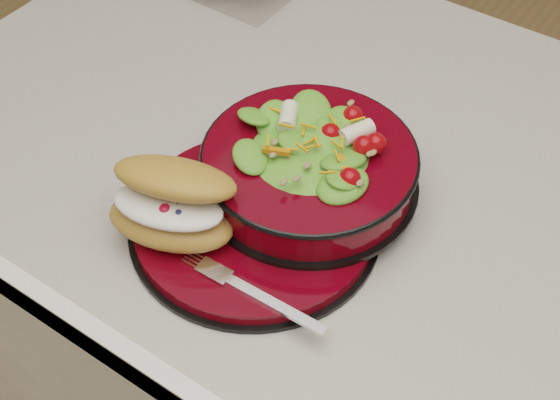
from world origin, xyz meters
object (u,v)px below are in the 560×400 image
Objects in this scene: dinner_plate at (255,222)px; croissant at (172,204)px; fork at (256,294)px; salad_bowl at (309,161)px; island_counter at (359,367)px.

croissant reaches higher than dinner_plate.
dinner_plate is at bearing 35.18° from fork.
salad_bowl reaches higher than croissant.
island_counter is 0.51m from salad_bowl.
salad_bowl is at bearing 41.72° from croissant.
salad_bowl is at bearing -122.82° from island_counter.
island_counter is 4.98× the size of salad_bowl.
salad_bowl reaches higher than island_counter.
island_counter is at bearing -4.59° from fork.
dinner_plate is 1.12× the size of salad_bowl.
fork reaches higher than island_counter.
island_counter is 0.53m from fork.
fork is at bearing -75.61° from salad_bowl.
dinner_plate is 0.09m from salad_bowl.
salad_bowl is at bearing 74.02° from dinner_plate.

